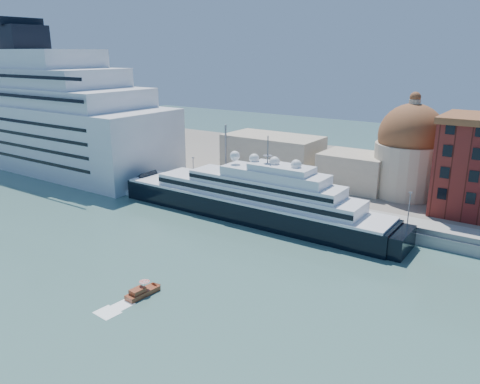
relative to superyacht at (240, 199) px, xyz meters
The scene contains 9 objects.
ground 24.86m from the superyacht, 69.83° to the right, with size 400.00×400.00×0.00m, color #386057.
quay 14.18m from the superyacht, 52.49° to the left, with size 180.00×10.00×2.50m, color gray.
land 52.78m from the superyacht, 80.78° to the left, with size 260.00×72.00×2.00m, color slate.
quay_fence 10.72m from the superyacht, 37.60° to the left, with size 180.00×0.10×1.20m, color slate.
superyacht is the anchor object (origin of this frame).
service_barge 34.29m from the superyacht, behind, with size 12.09×4.52×2.68m.
water_taxi 43.31m from the superyacht, 77.70° to the right, with size 2.51×6.22×2.89m.
church 38.35m from the superyacht, 66.87° to the left, with size 66.00×18.00×25.50m.
lamp_posts 11.64m from the superyacht, 114.49° to the left, with size 120.80×2.40×18.00m.
Camera 1 is at (53.93, -67.47, 39.07)m, focal length 35.00 mm.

